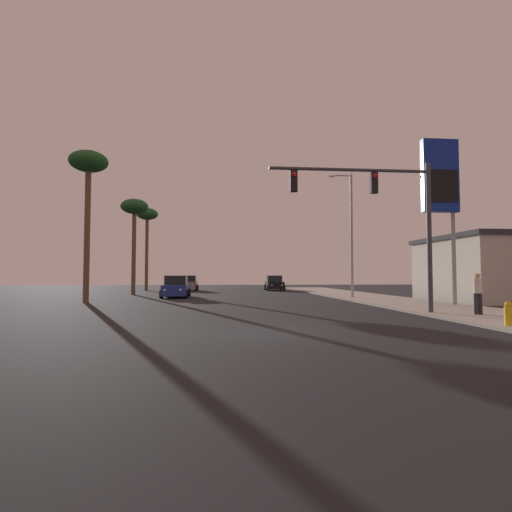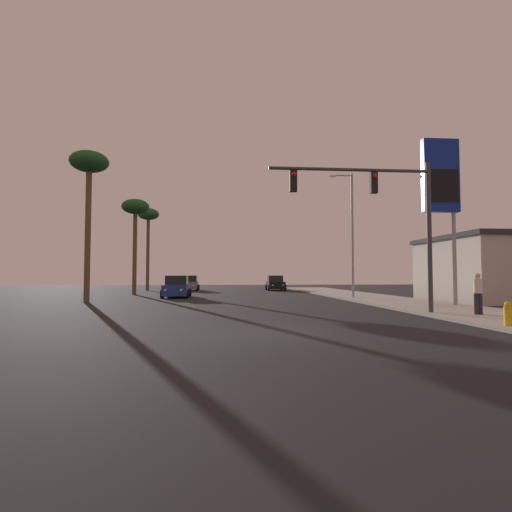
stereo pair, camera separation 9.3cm
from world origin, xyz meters
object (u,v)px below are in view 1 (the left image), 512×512
Objects in this scene: pedestrian_on_sidewalk at (478,292)px; palm_tree_near at (88,171)px; car_grey at (189,284)px; gas_station_sign at (440,185)px; fire_hydrant at (508,314)px; car_blue at (176,287)px; car_black at (274,284)px; palm_tree_mid at (134,212)px; traffic_light_mast at (384,205)px; street_lamp at (350,228)px; palm_tree_far at (147,219)px.

palm_tree_near is at bearing 150.78° from pedestrian_on_sidewalk.
gas_station_sign is at bearing 121.28° from car_grey.
pedestrian_on_sidewalk reaches higher than fire_hydrant.
car_blue is at bearing 144.86° from gas_station_sign.
gas_station_sign is at bearing 104.65° from car_black.
palm_tree_mid is at bearing 141.78° from gas_station_sign.
traffic_light_mast is 24.45m from palm_tree_mid.
gas_station_sign reaches higher than car_black.
gas_station_sign is at bearing 143.58° from car_blue.
car_grey is 0.45× the size of palm_tree_near.
fire_hydrant is 0.09× the size of palm_tree_mid.
traffic_light_mast is 11.84m from street_lamp.
palm_tree_near is (-14.49, -19.19, 7.59)m from car_black.
car_grey is 0.61× the size of traffic_light_mast.
car_black is 17.77m from palm_tree_mid.
street_lamp is at bearing -24.72° from palm_tree_mid.
car_black is 28.89m from traffic_light_mast.
car_grey is 29.65m from gas_station_sign.
gas_station_sign is 1.06× the size of palm_tree_mid.
pedestrian_on_sidewalk is at bearing -17.95° from traffic_light_mast.
palm_tree_far reaches higher than palm_tree_mid.
car_black is 2.59× the size of pedestrian_on_sidewalk.
traffic_light_mast reaches higher than car_blue.
palm_tree_far is 10.05m from palm_tree_mid.
street_lamp is 13.39m from pedestrian_on_sidewalk.
pedestrian_on_sidewalk is 22.76m from palm_tree_near.
car_blue is 23.09m from fire_hydrant.
car_blue is at bearing 56.72° from car_black.
traffic_light_mast reaches higher than car_black.
palm_tree_mid is (-19.52, 15.37, 0.72)m from gas_station_sign.
car_grey is at bearing 115.13° from pedestrian_on_sidewalk.
car_black is 0.48× the size of street_lamp.
street_lamp is 18.16m from palm_tree_near.
palm_tree_far reaches higher than pedestrian_on_sidewalk.
palm_tree_far reaches higher than fire_hydrant.
street_lamp and gas_station_sign have the same top height.
palm_tree_mid is at bearing 131.32° from pedestrian_on_sidewalk.
palm_tree_far is (-18.74, 30.52, 7.07)m from pedestrian_on_sidewalk.
palm_tree_mid reaches higher than pedestrian_on_sidewalk.
fire_hydrant is at bearing -91.14° from street_lamp.
palm_tree_mid reaches higher than car_black.
traffic_light_mast is at bearing 162.05° from pedestrian_on_sidewalk.
car_blue is at bearing 165.84° from street_lamp.
palm_tree_near is at bearing 75.08° from car_grey.
palm_tree_near is (-20.29, 5.37, 1.73)m from gas_station_sign.
traffic_light_mast reaches higher than car_grey.
car_grey is (-9.65, 0.07, 0.00)m from car_black.
palm_tree_near is at bearing 141.14° from fire_hydrant.
fire_hydrant is at bearing -66.37° from traffic_light_mast.
palm_tree_near reaches higher than car_black.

